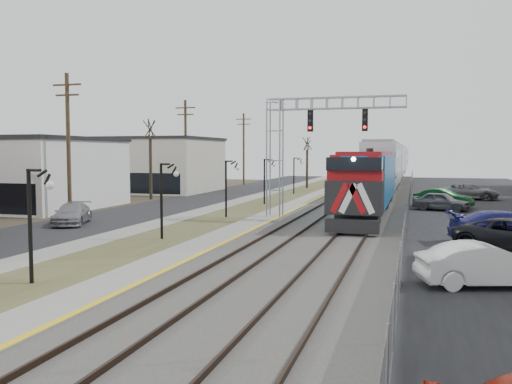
% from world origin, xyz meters
% --- Properties ---
extents(street_west, '(7.00, 120.00, 0.04)m').
position_xyz_m(street_west, '(-11.50, 35.00, 0.02)').
color(street_west, black).
rests_on(street_west, ground).
extents(sidewalk, '(2.00, 120.00, 0.08)m').
position_xyz_m(sidewalk, '(-7.00, 35.00, 0.04)').
color(sidewalk, gray).
rests_on(sidewalk, ground).
extents(grass_median, '(4.00, 120.00, 0.06)m').
position_xyz_m(grass_median, '(-4.00, 35.00, 0.03)').
color(grass_median, '#414927').
rests_on(grass_median, ground).
extents(platform, '(2.00, 120.00, 0.24)m').
position_xyz_m(platform, '(-1.00, 35.00, 0.12)').
color(platform, gray).
rests_on(platform, ground).
extents(ballast_bed, '(8.00, 120.00, 0.20)m').
position_xyz_m(ballast_bed, '(4.00, 35.00, 0.10)').
color(ballast_bed, '#595651').
rests_on(ballast_bed, ground).
extents(platform_edge, '(0.24, 120.00, 0.01)m').
position_xyz_m(platform_edge, '(-0.12, 35.00, 0.24)').
color(platform_edge, gold).
rests_on(platform_edge, platform).
extents(track_near, '(1.58, 120.00, 0.15)m').
position_xyz_m(track_near, '(2.00, 35.00, 0.28)').
color(track_near, '#2D2119').
rests_on(track_near, ballast_bed).
extents(track_far, '(1.58, 120.00, 0.15)m').
position_xyz_m(track_far, '(5.50, 35.00, 0.28)').
color(track_far, '#2D2119').
rests_on(track_far, ballast_bed).
extents(train, '(3.00, 108.65, 5.33)m').
position_xyz_m(train, '(5.50, 76.79, 2.94)').
color(train, '#1460A6').
rests_on(train, ground).
extents(signal_gantry, '(9.00, 1.07, 8.15)m').
position_xyz_m(signal_gantry, '(1.22, 27.99, 5.59)').
color(signal_gantry, gray).
rests_on(signal_gantry, ground).
extents(lampposts, '(0.14, 62.14, 4.00)m').
position_xyz_m(lampposts, '(-4.00, 18.29, 2.00)').
color(lampposts, black).
rests_on(lampposts, ground).
extents(utility_poles, '(0.28, 80.28, 10.00)m').
position_xyz_m(utility_poles, '(-14.50, 25.00, 5.00)').
color(utility_poles, '#4C3823').
rests_on(utility_poles, ground).
extents(fence, '(0.04, 120.00, 1.60)m').
position_xyz_m(fence, '(8.20, 35.00, 0.80)').
color(fence, gray).
rests_on(fence, ground).
extents(bare_trees, '(12.30, 42.30, 5.95)m').
position_xyz_m(bare_trees, '(-12.66, 38.91, 2.70)').
color(bare_trees, '#382D23').
rests_on(bare_trees, ground).
extents(car_lot_b, '(4.72, 2.79, 1.47)m').
position_xyz_m(car_lot_b, '(10.93, 11.97, 0.74)').
color(car_lot_b, white).
rests_on(car_lot_b, ground).
extents(car_lot_d, '(5.97, 3.33, 1.63)m').
position_xyz_m(car_lot_d, '(13.06, 21.44, 0.82)').
color(car_lot_d, navy).
rests_on(car_lot_d, ground).
extents(car_lot_e, '(4.57, 2.83, 1.45)m').
position_xyz_m(car_lot_e, '(10.63, 36.94, 0.73)').
color(car_lot_e, slate).
rests_on(car_lot_e, ground).
extents(car_lot_f, '(4.88, 3.08, 1.52)m').
position_xyz_m(car_lot_f, '(10.88, 39.35, 0.76)').
color(car_lot_f, '#0E481C').
rests_on(car_lot_f, ground).
extents(car_street_b, '(3.40, 4.86, 1.31)m').
position_xyz_m(car_street_b, '(-12.09, 21.80, 0.65)').
color(car_street_b, gray).
rests_on(car_street_b, ground).
extents(car_lot_g, '(5.75, 3.20, 1.52)m').
position_xyz_m(car_lot_g, '(13.66, 48.23, 0.76)').
color(car_lot_g, slate).
rests_on(car_lot_g, ground).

